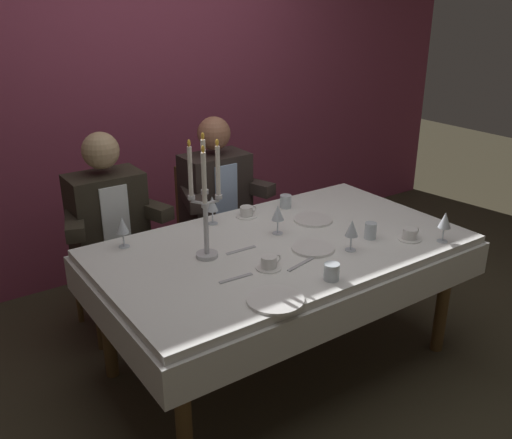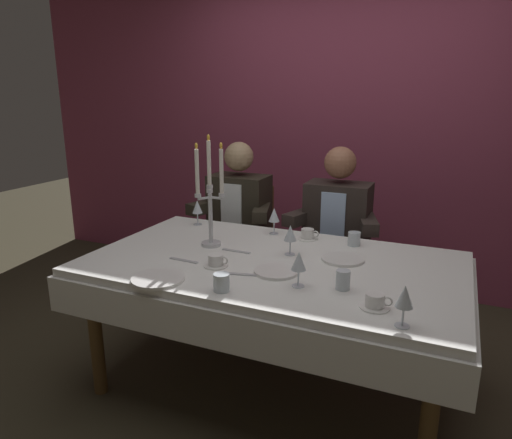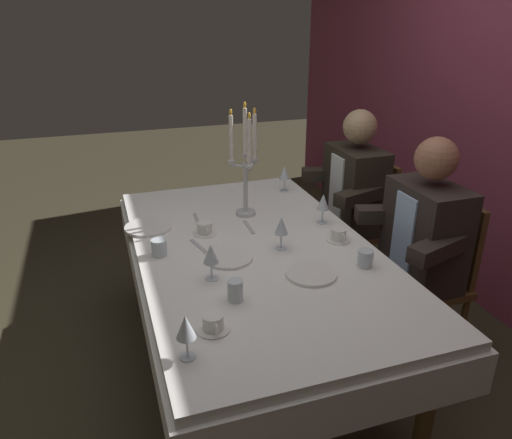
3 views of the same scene
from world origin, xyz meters
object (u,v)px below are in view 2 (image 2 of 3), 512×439
Objects in this scene: wine_glass_3 at (274,216)px; dinner_plate_1 at (343,259)px; seated_diner_0 at (240,211)px; dinner_plate_2 at (276,271)px; candelabra at (210,197)px; coffee_cup_0 at (308,235)px; seated_diner_1 at (338,221)px; coffee_cup_1 at (375,302)px; water_tumbler_2 at (343,280)px; water_tumbler_1 at (222,282)px; wine_glass_0 at (290,234)px; wine_glass_4 at (405,297)px; dinner_plate_0 at (158,279)px; dining_table at (273,281)px; wine_glass_1 at (299,262)px; water_tumbler_0 at (354,239)px; wine_glass_2 at (197,208)px; coffee_cup_2 at (216,261)px.

dinner_plate_1 is at bearing -30.17° from wine_glass_3.
dinner_plate_2 is at bearing -56.30° from seated_diner_0.
wine_glass_3 is at bearing 55.59° from candelabra.
seated_diner_1 is (0.06, 0.47, -0.03)m from coffee_cup_0.
coffee_cup_1 is (0.99, -0.43, -0.26)m from candelabra.
dinner_plate_2 is (-0.25, -0.30, 0.00)m from dinner_plate_1.
dinner_plate_1 is 0.38m from water_tumbler_2.
water_tumbler_1 is at bearing -56.88° from candelabra.
water_tumbler_1 is at bearing -101.65° from wine_glass_0.
wine_glass_4 is 1.89m from seated_diner_0.
water_tumbler_1 is (0.33, 0.01, 0.03)m from dinner_plate_0.
candelabra is 0.68m from water_tumbler_1.
wine_glass_0 is at bearing 64.87° from dining_table.
coffee_cup_1 is at bearing -69.56° from seated_diner_1.
wine_glass_1 is 1.24× the size of coffee_cup_0.
water_tumbler_0 is at bearing -2.20° from coffee_cup_0.
wine_glass_0 reaches higher than water_tumbler_1.
coffee_cup_0 reaches higher than dinner_plate_2.
coffee_cup_1 is at bearing -41.19° from wine_glass_0.
water_tumbler_1 is 0.65m from coffee_cup_1.
wine_glass_0 is at bearing -90.53° from coffee_cup_0.
wine_glass_2 is at bearing 143.20° from wine_glass_1.
coffee_cup_1 reaches higher than dinner_plate_2.
seated_diner_0 is 1.00× the size of seated_diner_1.
water_tumbler_0 is 0.63m from water_tumbler_2.
wine_glass_3 is at bearing -45.23° from seated_diner_0.
dining_table is 0.50m from water_tumbler_2.
wine_glass_1 is (0.62, 0.19, 0.11)m from dinner_plate_0.
water_tumbler_0 is at bearing 112.86° from wine_glass_4.
wine_glass_3 is 0.13× the size of seated_diner_0.
coffee_cup_1 reaches higher than dinner_plate_0.
water_tumbler_2 is (1.12, -0.64, -0.07)m from wine_glass_2.
dinner_plate_2 is at bearing -130.32° from dinner_plate_1.
wine_glass_1 reaches higher than coffee_cup_1.
dinner_plate_0 is at bearing -121.02° from coffee_cup_2.
wine_glass_0 is 1.00× the size of wine_glass_3.
dinner_plate_2 reaches higher than dining_table.
coffee_cup_2 is at bearing -56.75° from candelabra.
wine_glass_0 is 0.42m from wine_glass_1.
wine_glass_3 is (-0.22, 0.32, 0.00)m from wine_glass_0.
wine_glass_0 is at bearing 137.64° from water_tumbler_2.
wine_glass_4 is 2.11× the size of water_tumbler_0.
wine_glass_2 is 1.24× the size of coffee_cup_1.
wine_glass_0 is 0.13× the size of seated_diner_0.
dinner_plate_0 is 1.87× the size of coffee_cup_1.
dinner_plate_0 and dinner_plate_2 have the same top height.
dinner_plate_1 is 0.26m from water_tumbler_0.
wine_glass_2 is at bearing 127.24° from coffee_cup_2.
candelabra reaches higher than dinner_plate_0.
wine_glass_2 is (-0.75, 0.31, 0.00)m from wine_glass_0.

